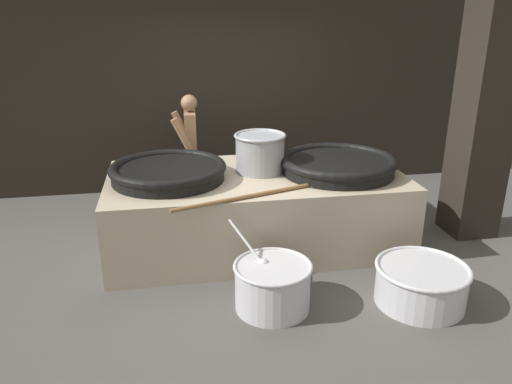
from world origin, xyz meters
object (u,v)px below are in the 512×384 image
at_px(stock_pot, 260,152).
at_px(cook, 190,148).
at_px(giant_wok_near, 168,171).
at_px(giant_wok_far, 338,164).
at_px(prep_bowl_vegetables, 273,284).
at_px(prep_bowl_meat, 421,283).

relative_size(stock_pot, cook, 0.38).
relative_size(giant_wok_near, cook, 0.82).
bearing_deg(giant_wok_near, giant_wok_far, -2.17).
bearing_deg(prep_bowl_vegetables, prep_bowl_meat, -6.69).
bearing_deg(stock_pot, prep_bowl_meat, -53.05).
height_order(stock_pot, cook, cook).
xyz_separation_m(stock_pot, cook, (-0.70, 1.17, -0.23)).
height_order(giant_wok_near, stock_pot, stock_pot).
bearing_deg(giant_wok_near, prep_bowl_vegetables, -56.76).
xyz_separation_m(giant_wok_near, cook, (0.29, 1.28, -0.10)).
height_order(giant_wok_near, prep_bowl_vegetables, giant_wok_near).
bearing_deg(giant_wok_near, cook, 77.21).
height_order(cook, prep_bowl_meat, cook).
bearing_deg(cook, giant_wok_near, 79.37).
relative_size(cook, prep_bowl_meat, 1.78).
bearing_deg(stock_pot, giant_wok_far, -12.50).
xyz_separation_m(giant_wok_near, prep_bowl_meat, (2.16, -1.45, -0.70)).
bearing_deg(stock_pot, cook, 120.94).
bearing_deg(cook, prep_bowl_vegetables, 104.34).
relative_size(giant_wok_near, giant_wok_far, 0.96).
distance_m(giant_wok_near, prep_bowl_vegetables, 1.68).
height_order(stock_pot, prep_bowl_vegetables, stock_pot).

